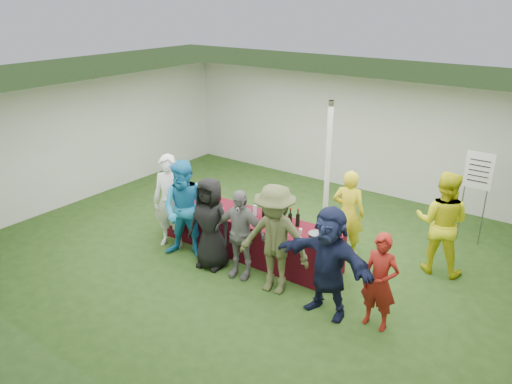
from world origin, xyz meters
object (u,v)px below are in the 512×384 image
Objects in this scene: customer_1 at (186,210)px; customer_3 at (240,234)px; serving_table at (247,234)px; staff_back at (442,223)px; customer_4 at (275,240)px; dump_bucket at (316,238)px; customer_0 at (170,202)px; customer_5 at (328,262)px; customer_2 at (210,224)px; wine_list_sign at (478,178)px; staff_pourer at (348,213)px; customer_6 at (380,282)px.

customer_1 is 1.19m from customer_3.
staff_back is (3.02, 1.41, 0.53)m from serving_table.
dump_bucket is at bearing 43.23° from customer_4.
customer_0 is at bearing -172.38° from dump_bucket.
customer_3 is at bearing -178.29° from customer_5.
dump_bucket is 1.84m from customer_2.
customer_1 is (-2.34, -0.52, 0.07)m from dump_bucket.
customer_4 is at bearing -119.68° from wine_list_sign.
staff_pourer is at bearing 7.01° from staff_back.
customer_2 is (-3.40, -3.63, -0.50)m from wine_list_sign.
customer_3 is at bearing -18.95° from customer_1.
customer_2 reaches higher than customer_6.
staff_back is 2.90m from customer_4.
customer_0 is 0.99× the size of customer_1.
staff_pourer is 2.16m from customer_6.
wine_list_sign is 5.39m from customer_1.
customer_2 reaches higher than dump_bucket.
customer_4 reaches higher than customer_6.
customer_6 is at bearing -19.09° from customer_1.
customer_5 is (1.70, -0.09, 0.08)m from customer_3.
staff_pourer is 0.89× the size of customer_4.
customer_3 is (1.72, -0.11, -0.12)m from customer_0.
customer_0 is (-1.34, -0.61, 0.52)m from serving_table.
customer_6 is at bearing -5.65° from customer_4.
dump_bucket is at bearing -7.66° from customer_1.
wine_list_sign is 4.99m from customer_2.
staff_back is at bearing 27.10° from customer_2.
staff_pourer is at bearing 112.37° from customer_5.
serving_table is 1.63m from dump_bucket.
serving_table is at bearing 24.93° from staff_pourer.
customer_6 is (-0.20, -2.08, -0.18)m from staff_back.
wine_list_sign is at bearing -142.47° from staff_pourer.
serving_table is at bearing 136.55° from customer_4.
wine_list_sign reaches higher than customer_2.
staff_pourer is 1.85m from customer_4.
customer_5 is (2.30, -0.04, 0.04)m from customer_2.
wine_list_sign is 5.72m from customer_0.
staff_pourer is at bearing -132.75° from wine_list_sign.
customer_0 is 0.98× the size of customer_4.
customer_0 reaches higher than customer_6.
customer_4 is (1.33, -0.00, 0.09)m from customer_2.
customer_2 is (-3.24, -2.18, -0.09)m from staff_back.
staff_pourer is 2.48m from customer_2.
customer_0 is 4.17m from customer_6.
customer_4 is at bearing -175.76° from customer_6.
customer_2 is at bearing -176.29° from customer_5.
customer_3 is 2.44m from customer_6.
customer_4 is (-0.43, -0.55, 0.07)m from dump_bucket.
customer_6 is at bearing -19.37° from dump_bucket.
wine_list_sign reaches higher than staff_pourer.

